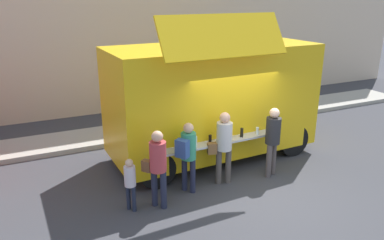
% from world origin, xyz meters
% --- Properties ---
extents(ground_plane, '(60.00, 60.00, 0.00)m').
position_xyz_m(ground_plane, '(0.00, 0.00, 0.00)').
color(ground_plane, '#38383D').
extents(curb_strip, '(28.00, 1.60, 0.15)m').
position_xyz_m(curb_strip, '(-4.03, 4.70, 0.07)').
color(curb_strip, '#9E998E').
rests_on(curb_strip, ground).
extents(building_behind, '(32.00, 2.40, 7.83)m').
position_xyz_m(building_behind, '(-3.03, 8.60, 3.92)').
color(building_behind, beige).
rests_on(building_behind, ground).
extents(food_truck_main, '(5.59, 2.99, 3.94)m').
position_xyz_m(food_truck_main, '(-0.02, 2.08, 1.68)').
color(food_truck_main, yellow).
rests_on(food_truck_main, ground).
extents(trash_bin, '(0.60, 0.60, 0.90)m').
position_xyz_m(trash_bin, '(3.85, 4.40, 0.45)').
color(trash_bin, '#2E6639').
rests_on(trash_bin, ground).
extents(customer_front_ordering, '(0.59, 0.36, 1.79)m').
position_xyz_m(customer_front_ordering, '(-0.55, 0.57, 1.06)').
color(customer_front_ordering, '#4D453F').
rests_on(customer_front_ordering, ground).
extents(customer_mid_with_backpack, '(0.54, 0.48, 1.67)m').
position_xyz_m(customer_mid_with_backpack, '(-1.48, 0.54, 1.02)').
color(customer_mid_with_backpack, '#1F233A').
rests_on(customer_mid_with_backpack, ground).
extents(customer_rear_waiting, '(0.47, 0.52, 1.73)m').
position_xyz_m(customer_rear_waiting, '(-2.30, 0.23, 1.03)').
color(customer_rear_waiting, '#202338').
rests_on(customer_rear_waiting, ground).
extents(customer_extra_browsing, '(0.36, 0.36, 1.77)m').
position_xyz_m(customer_extra_browsing, '(0.75, 0.42, 1.06)').
color(customer_extra_browsing, '#4F4644').
rests_on(customer_extra_browsing, ground).
extents(child_near_queue, '(0.24, 0.24, 1.17)m').
position_xyz_m(child_near_queue, '(-2.87, 0.33, 0.70)').
color(child_near_queue, '#1E2336').
rests_on(child_near_queue, ground).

